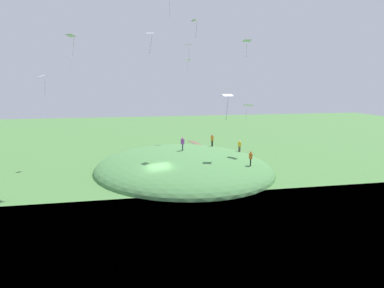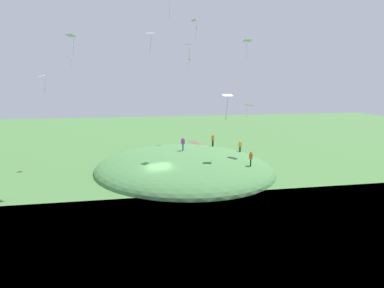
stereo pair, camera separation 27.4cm
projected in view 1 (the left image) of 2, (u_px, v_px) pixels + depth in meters
name	position (u px, v px, depth m)	size (l,w,h in m)	color
ground_plane	(159.00, 185.00, 40.41)	(160.00, 160.00, 0.00)	#47783B
grass_hill	(183.00, 169.00, 47.37)	(26.52, 21.87, 4.81)	#4A8246
dirt_path	(206.00, 148.00, 62.96)	(15.38, 1.05, 0.04)	brown
person_on_hilltop	(183.00, 142.00, 46.91)	(0.55, 0.55, 1.67)	#2B3353
person_watching_kites	(240.00, 145.00, 50.20)	(0.67, 0.67, 1.56)	#544F47
person_near_shore	(212.00, 139.00, 52.41)	(0.54, 0.54, 1.72)	black
person_walking_path	(251.00, 157.00, 42.14)	(0.51, 0.51, 1.69)	black
kite_0	(150.00, 35.00, 36.31)	(0.81, 0.95, 2.02)	white
kite_1	(71.00, 37.00, 38.18)	(1.13, 1.13, 2.17)	white
kite_2	(69.00, 58.00, 49.19)	(0.81, 0.71, 1.28)	white
kite_3	(228.00, 97.00, 34.15)	(0.67, 0.97, 2.35)	white
kite_4	(42.00, 77.00, 36.52)	(1.18, 0.99, 1.90)	white
kite_5	(169.00, 0.00, 33.36)	(0.63, 0.73, 1.70)	white
kite_6	(248.00, 106.00, 45.84)	(1.35, 1.42, 1.82)	silver
kite_7	(188.00, 46.00, 44.62)	(1.14, 0.99, 2.07)	silver
kite_8	(188.00, 60.00, 56.39)	(1.07, 0.74, 1.81)	silver
kite_9	(194.00, 22.00, 38.91)	(0.83, 0.75, 1.90)	white
kite_10	(247.00, 42.00, 44.45)	(0.75, 1.03, 2.01)	white
mooring_post	(181.00, 190.00, 36.63)	(0.14, 0.14, 1.07)	brown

